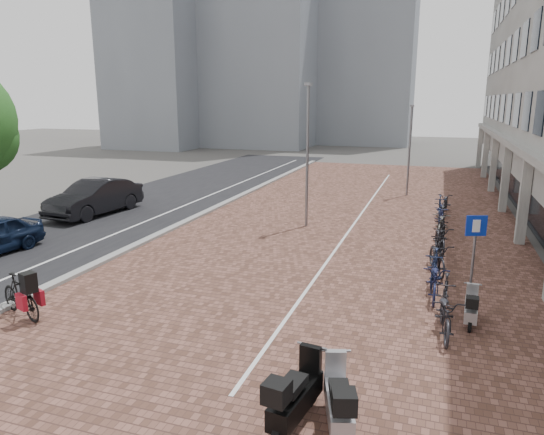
{
  "coord_description": "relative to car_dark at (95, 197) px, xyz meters",
  "views": [
    {
      "loc": [
        5.56,
        -10.58,
        5.44
      ],
      "look_at": [
        0.0,
        6.0,
        1.3
      ],
      "focal_mm": 32.67,
      "sensor_mm": 36.0,
      "label": 1
    }
  ],
  "objects": [
    {
      "name": "street_asphalt",
      "position": [
        1.14,
        2.91,
        -0.85
      ],
      "size": [
        8.0,
        50.0,
        0.03
      ],
      "primitive_type": "cube",
      "color": "black",
      "rests_on": "ground"
    },
    {
      "name": "bg_towers",
      "position": [
        -4.2,
        39.85,
        13.11
      ],
      "size": [
        33.0,
        23.0,
        32.0
      ],
      "color": "gray",
      "rests_on": "ground"
    },
    {
      "name": "scooter_front",
      "position": [
        16.76,
        -7.3,
        -0.39
      ],
      "size": [
        0.51,
        1.39,
        0.94
      ],
      "primitive_type": null,
      "rotation": [
        0.0,
        0.0,
        -0.06
      ],
      "color": "silver",
      "rests_on": "ground"
    },
    {
      "name": "curb",
      "position": [
        5.04,
        2.91,
        -0.78
      ],
      "size": [
        0.35,
        42.0,
        0.14
      ],
      "primitive_type": "cube",
      "color": "gray",
      "rests_on": "ground"
    },
    {
      "name": "plaza_brick",
      "position": [
        12.14,
        2.91,
        -0.84
      ],
      "size": [
        14.5,
        42.0,
        0.04
      ],
      "primitive_type": "cube",
      "color": "brown",
      "rests_on": "ground"
    },
    {
      "name": "car_dark",
      "position": [
        0.0,
        0.0,
        0.0
      ],
      "size": [
        2.25,
        5.32,
        1.71
      ],
      "primitive_type": "imported",
      "rotation": [
        0.0,
        0.0,
        -0.09
      ],
      "color": "black",
      "rests_on": "ground"
    },
    {
      "name": "lane_line",
      "position": [
        3.14,
        2.91,
        -0.83
      ],
      "size": [
        0.12,
        44.0,
        0.0
      ],
      "primitive_type": "cube",
      "color": "white",
      "rests_on": "street_asphalt"
    },
    {
      "name": "parking_sign",
      "position": [
        16.76,
        -6.35,
        0.9
      ],
      "size": [
        0.52,
        0.22,
        2.59
      ],
      "rotation": [
        0.0,
        0.0,
        0.34
      ],
      "color": "slate",
      "rests_on": "ground"
    },
    {
      "name": "parking_line",
      "position": [
        12.34,
        2.91,
        -0.82
      ],
      "size": [
        0.1,
        30.0,
        0.0
      ],
      "primitive_type": "cube",
      "color": "white",
      "rests_on": "plaza_brick"
    },
    {
      "name": "lamp_near",
      "position": [
        10.39,
        0.94,
        2.2
      ],
      "size": [
        0.12,
        0.12,
        6.11
      ],
      "primitive_type": "cylinder",
      "color": "gray",
      "rests_on": "ground"
    },
    {
      "name": "ground",
      "position": [
        10.14,
        -9.09,
        -0.85
      ],
      "size": [
        140.0,
        140.0,
        0.0
      ],
      "primitive_type": "plane",
      "color": "#474442",
      "rests_on": "ground"
    },
    {
      "name": "hero_bike",
      "position": [
        5.82,
        -10.48,
        -0.27
      ],
      "size": [
        1.94,
        1.15,
        1.32
      ],
      "rotation": [
        0.0,
        0.0,
        1.22
      ],
      "color": "black",
      "rests_on": "ground"
    },
    {
      "name": "lamp_far",
      "position": [
        14.12,
        9.91,
        1.72
      ],
      "size": [
        0.12,
        0.12,
        5.16
      ],
      "primitive_type": "cylinder",
      "color": "slate",
      "rests_on": "ground"
    },
    {
      "name": "bike_row",
      "position": [
        16.03,
        -1.19,
        -0.33
      ],
      "size": [
        1.29,
        15.82,
        1.05
      ],
      "color": "black",
      "rests_on": "ground"
    },
    {
      "name": "scooter_mid",
      "position": [
        13.72,
        -12.49,
        -0.23
      ],
      "size": [
        0.83,
        1.87,
        1.24
      ],
      "primitive_type": null,
      "rotation": [
        0.0,
        0.0,
        -0.15
      ],
      "color": "black",
      "rests_on": "ground"
    },
    {
      "name": "scooter_back",
      "position": [
        14.42,
        -12.39,
        -0.26
      ],
      "size": [
        1.03,
        1.82,
        1.19
      ],
      "primitive_type": null,
      "rotation": [
        0.0,
        0.0,
        0.3
      ],
      "color": "#A6A5AA",
      "rests_on": "ground"
    }
  ]
}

